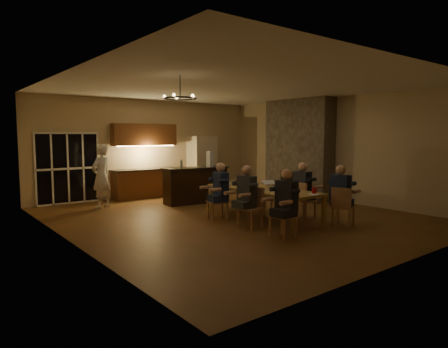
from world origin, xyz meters
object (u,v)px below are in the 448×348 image
laptop_e (228,180)px  mug_mid (253,184)px  chair_left_near (283,215)px  laptop_f (245,179)px  redcup_mid (240,186)px  bar_blender (210,159)px  chair_right_mid (305,200)px  plate_far (255,184)px  dining_table (262,204)px  mug_back (232,184)px  can_cola (223,181)px  person_right_mid (302,190)px  laptop_a (284,189)px  can_right (268,184)px  person_left_near (286,204)px  plate_near (290,190)px  refrigerator (202,164)px  chandelier (180,98)px  standing_person (101,176)px  person_left_mid (247,197)px  mug_front (274,188)px  can_silver (284,189)px  chair_left_mid (250,208)px  chair_right_near (344,207)px  redcup_near (314,191)px  bar_island (196,185)px  chair_right_far (268,195)px  person_left_far (221,191)px  plate_left (279,193)px  laptop_c (254,184)px  chair_left_far (217,201)px  person_right_near (340,196)px  laptop_b (295,186)px  bar_bottle (181,164)px

laptop_e → mug_mid: (0.32, -0.62, -0.06)m
chair_left_near → laptop_f: laptop_f is taller
redcup_mid → bar_blender: (0.86, 2.45, 0.51)m
chair_right_mid → plate_far: chair_right_mid is taller
dining_table → mug_back: mug_back is taller
dining_table → can_cola: bearing=95.6°
person_right_mid → laptop_f: (-0.54, 1.53, 0.17)m
laptop_a → can_right: 1.40m
person_left_near → plate_far: bearing=149.0°
chair_left_near → person_right_mid: bearing=117.1°
can_right → plate_far: 0.49m
plate_near → dining_table: bearing=119.8°
refrigerator → chair_left_near: (-2.43, -6.34, -0.55)m
person_right_mid → chandelier: bearing=88.9°
refrigerator → plate_near: refrigerator is taller
standing_person → mug_mid: size_ratio=17.85×
person_left_mid → mug_front: 0.88m
dining_table → redcup_mid: (-0.38, 0.39, 0.44)m
chair_left_near → can_silver: size_ratio=7.42×
chair_left_mid → chandelier: chandelier is taller
mug_front → refrigerator: bearing=73.1°
bar_blender → chair_right_near: bearing=-97.1°
standing_person → mug_front: standing_person is taller
laptop_a → bar_blender: bar_blender is taller
redcup_near → can_cola: same height
plate_far → laptop_a: bearing=-112.3°
chair_left_mid → chair_right_near: same height
bar_island → can_right: 2.75m
refrigerator → chair_right_mid: (-0.64, -5.35, -0.55)m
bar_island → can_silver: (0.01, -3.64, 0.27)m
standing_person → chandelier: 4.47m
person_left_mid → dining_table: bearing=114.9°
chair_right_far → laptop_f: (-0.54, 0.35, 0.42)m
bar_island → person_left_far: bearing=-103.7°
person_right_mid → redcup_mid: (-1.24, 0.90, 0.12)m
chair_left_near → standing_person: (-1.63, 5.42, 0.45)m
laptop_f → bar_island: bearing=110.2°
can_cola → chair_right_far: bearing=-36.2°
plate_left → standing_person: bearing=114.7°
person_left_far → laptop_c: (0.62, -0.49, 0.17)m
redcup_mid → plate_far: size_ratio=0.43×
chair_left_far → chair_right_near: 2.93m
mug_mid → plate_far: (0.29, 0.24, -0.04)m
person_right_near → mug_front: (-0.89, 1.18, 0.11)m
chair_right_mid → laptop_b: bearing=110.1°
chandelier → can_silver: size_ratio=5.42×
mug_front → plate_left: (-0.28, -0.43, -0.04)m
chair_right_far → chair_left_near: bearing=161.9°
redcup_mid → bar_bottle: 2.60m
laptop_a → plate_left: laptop_a is taller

